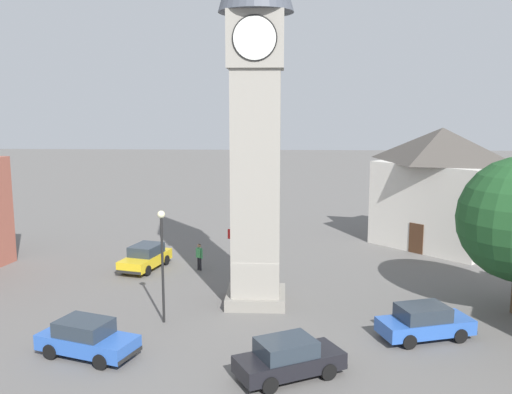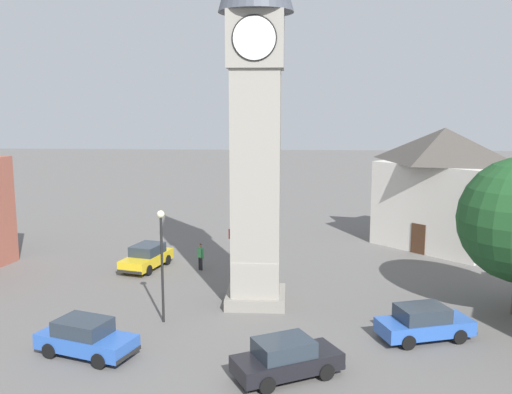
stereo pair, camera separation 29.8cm
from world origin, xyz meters
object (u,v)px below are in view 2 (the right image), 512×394
object	(u,v)px
car_silver_kerb	(86,338)
clock_tower	(256,61)
car_red_corner	(286,358)
lamp_post	(162,249)
building_terrace_right	(442,187)
road_sign	(234,244)
car_white_side	(147,257)
pedestrian	(200,254)
car_blue_kerb	(424,323)

from	to	relation	value
car_silver_kerb	clock_tower	bearing A→B (deg)	44.96
car_red_corner	lamp_post	world-z (taller)	lamp_post
car_silver_kerb	lamp_post	size ratio (longest dim) A/B	0.82
building_terrace_right	road_sign	distance (m)	16.28
clock_tower	lamp_post	size ratio (longest dim) A/B	3.90
car_white_side	road_sign	xyz separation A→B (m)	(5.58, -0.80, 1.14)
pedestrian	lamp_post	bearing A→B (deg)	-92.90
clock_tower	pedestrian	world-z (taller)	clock_tower
car_blue_kerb	pedestrian	xyz separation A→B (m)	(-11.46, 9.91, 0.25)
car_blue_kerb	pedestrian	world-z (taller)	pedestrian
building_terrace_right	lamp_post	world-z (taller)	building_terrace_right
car_white_side	pedestrian	xyz separation A→B (m)	(3.42, -0.11, 0.25)
clock_tower	building_terrace_right	xyz separation A→B (m)	(12.62, 12.46, -7.94)
building_terrace_right	car_white_side	bearing A→B (deg)	-161.52
car_blue_kerb	lamp_post	world-z (taller)	lamp_post
clock_tower	car_red_corner	size ratio (longest dim) A/B	4.75
clock_tower	building_terrace_right	bearing A→B (deg)	44.64
car_blue_kerb	pedestrian	bearing A→B (deg)	139.15
car_blue_kerb	road_sign	world-z (taller)	road_sign
car_silver_kerb	building_terrace_right	xyz separation A→B (m)	(19.26, 19.09, 3.64)
car_red_corner	car_white_side	size ratio (longest dim) A/B	1.00
car_red_corner	pedestrian	distance (m)	14.83
car_blue_kerb	clock_tower	bearing A→B (deg)	151.24
car_blue_kerb	car_red_corner	distance (m)	7.17
clock_tower	car_blue_kerb	distance (m)	14.49
pedestrian	lamp_post	world-z (taller)	lamp_post
road_sign	car_red_corner	bearing A→B (deg)	-75.96
clock_tower	car_silver_kerb	size ratio (longest dim) A/B	4.73
pedestrian	road_sign	bearing A→B (deg)	-17.64
car_red_corner	building_terrace_right	distance (m)	23.58
clock_tower	pedestrian	size ratio (longest dim) A/B	12.46
car_red_corner	lamp_post	xyz separation A→B (m)	(-5.87, 5.21, 2.82)
car_blue_kerb	building_terrace_right	bearing A→B (deg)	73.40
pedestrian	road_sign	size ratio (longest dim) A/B	0.60
clock_tower	car_blue_kerb	bearing A→B (deg)	-28.76
clock_tower	car_silver_kerb	world-z (taller)	clock_tower
car_red_corner	pedestrian	size ratio (longest dim) A/B	2.63
building_terrace_right	clock_tower	bearing A→B (deg)	-135.36
car_white_side	car_silver_kerb	bearing A→B (deg)	-87.30
car_red_corner	lamp_post	distance (m)	8.34
pedestrian	building_terrace_right	xyz separation A→B (m)	(16.43, 6.75, 3.39)
car_blue_kerb	car_red_corner	world-z (taller)	same
car_white_side	pedestrian	bearing A→B (deg)	-1.90
car_silver_kerb	road_sign	bearing A→B (deg)	66.84
clock_tower	lamp_post	world-z (taller)	clock_tower
clock_tower	lamp_post	bearing A→B (deg)	-145.86
car_white_side	road_sign	distance (m)	5.75
building_terrace_right	lamp_post	distance (m)	22.81
car_red_corner	pedestrian	bearing A→B (deg)	111.50
pedestrian	road_sign	distance (m)	2.43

